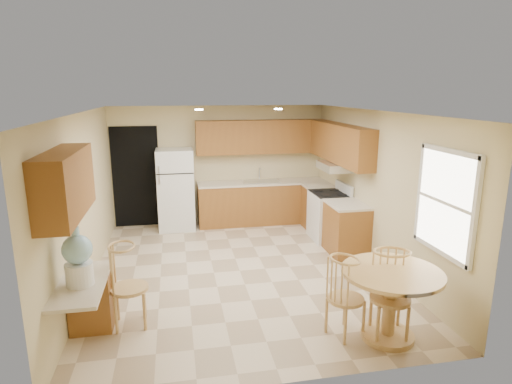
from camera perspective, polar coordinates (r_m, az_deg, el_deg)
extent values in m
plane|color=beige|center=(6.95, -2.18, -10.44)|extent=(5.50, 5.50, 0.00)
cube|color=white|center=(6.36, -2.39, 10.62)|extent=(4.50, 5.50, 0.02)
cube|color=#CDBC8A|center=(9.22, -4.86, 3.64)|extent=(4.50, 0.02, 2.50)
cube|color=#CDBC8A|center=(3.98, 3.79, -9.72)|extent=(4.50, 0.02, 2.50)
cube|color=#CDBC8A|center=(6.61, -21.96, -1.23)|extent=(0.02, 5.50, 2.50)
cube|color=#CDBC8A|center=(7.22, 15.66, 0.44)|extent=(0.02, 5.50, 2.50)
cube|color=black|center=(9.23, -15.70, 1.93)|extent=(0.90, 0.02, 2.10)
cube|color=#945C25|center=(9.23, 0.84, -1.47)|extent=(2.75, 0.60, 0.87)
cube|color=beige|center=(9.13, 0.85, 1.29)|extent=(2.75, 0.63, 0.04)
cube|color=#945C25|center=(8.96, 8.37, -2.09)|extent=(0.60, 0.59, 0.87)
cube|color=beige|center=(8.85, 8.47, 0.75)|extent=(0.63, 0.59, 0.04)
cube|color=#945C25|center=(7.66, 11.94, -4.93)|extent=(0.60, 0.80, 0.87)
cube|color=beige|center=(7.53, 12.10, -1.64)|extent=(0.63, 0.80, 0.04)
cube|color=#945C25|center=(9.11, 0.70, 7.38)|extent=(2.75, 0.33, 0.70)
cube|color=#945C25|center=(8.14, 11.11, 6.41)|extent=(0.33, 2.42, 0.70)
cube|color=#945C25|center=(4.92, -24.08, 0.97)|extent=(0.33, 1.40, 0.70)
cube|color=silver|center=(9.12, 0.70, 1.42)|extent=(0.78, 0.44, 0.01)
cube|color=silver|center=(8.14, 10.49, 3.38)|extent=(0.50, 0.76, 0.14)
cube|color=#945C25|center=(5.64, -21.10, -13.31)|extent=(0.48, 0.42, 0.72)
cube|color=beige|center=(5.14, -22.20, -11.29)|extent=(0.50, 1.20, 0.04)
cube|color=white|center=(5.61, 23.98, -1.27)|extent=(0.05, 1.00, 1.20)
cube|color=white|center=(5.49, 24.50, 4.99)|extent=(0.05, 1.10, 0.06)
cube|color=white|center=(5.78, 23.31, -7.24)|extent=(0.05, 1.10, 0.06)
cube|color=white|center=(5.19, 27.17, -2.72)|extent=(0.05, 0.06, 1.28)
cube|color=white|center=(6.03, 21.07, -0.04)|extent=(0.05, 0.06, 1.28)
cylinder|color=white|center=(7.50, -7.63, 10.83)|extent=(0.14, 0.14, 0.02)
cylinder|color=white|center=(7.72, 3.00, 11.00)|extent=(0.14, 0.14, 0.02)
cube|color=white|center=(8.91, -10.65, 0.35)|extent=(0.73, 0.68, 1.66)
cube|color=black|center=(8.49, -10.74, 2.39)|extent=(0.72, 0.01, 0.02)
cube|color=silver|center=(8.50, -12.77, 1.64)|extent=(0.03, 0.03, 0.18)
cube|color=silver|center=(8.47, -12.84, 2.93)|extent=(0.03, 0.03, 0.14)
cube|color=white|center=(8.34, 9.70, -3.21)|extent=(0.65, 0.76, 0.90)
cube|color=black|center=(8.22, 9.82, -0.17)|extent=(0.64, 0.75, 0.02)
cube|color=white|center=(8.30, 11.66, 0.55)|extent=(0.06, 0.76, 0.18)
cylinder|color=tan|center=(5.47, 17.08, -17.76)|extent=(0.61, 0.61, 0.07)
cylinder|color=tan|center=(5.29, 17.37, -14.26)|extent=(0.15, 0.15, 0.75)
cylinder|color=tan|center=(5.11, 17.69, -10.20)|extent=(1.13, 1.13, 0.04)
cylinder|color=tan|center=(5.21, 11.89, -13.78)|extent=(0.42, 0.42, 0.04)
cylinder|color=tan|center=(5.39, 9.59, -15.43)|extent=(0.04, 0.04, 0.45)
cylinder|color=tan|center=(5.49, 12.65, -14.99)|extent=(0.04, 0.04, 0.45)
cylinder|color=tan|center=(5.15, 10.81, -16.98)|extent=(0.04, 0.04, 0.45)
cylinder|color=tan|center=(5.25, 14.01, -16.47)|extent=(0.04, 0.04, 0.45)
cylinder|color=tan|center=(5.25, 17.43, -13.44)|extent=(0.46, 0.46, 0.04)
cylinder|color=tan|center=(5.42, 14.82, -15.29)|extent=(0.04, 0.04, 0.49)
cylinder|color=tan|center=(5.56, 17.98, -14.74)|extent=(0.04, 0.04, 0.49)
cylinder|color=tan|center=(5.17, 16.44, -16.93)|extent=(0.04, 0.04, 0.49)
cylinder|color=tan|center=(5.31, 19.73, -16.29)|extent=(0.04, 0.04, 0.49)
cylinder|color=tan|center=(5.49, -16.54, -12.21)|extent=(0.45, 0.45, 0.04)
cylinder|color=tan|center=(5.76, -17.88, -13.73)|extent=(0.04, 0.04, 0.49)
cylinder|color=tan|center=(5.73, -14.56, -13.67)|extent=(0.04, 0.04, 0.49)
cylinder|color=tan|center=(5.48, -18.27, -15.27)|extent=(0.04, 0.04, 0.49)
cylinder|color=tan|center=(5.44, -14.77, -15.21)|extent=(0.04, 0.04, 0.49)
cylinder|color=white|center=(5.03, -22.46, -10.05)|extent=(0.29, 0.29, 0.25)
sphere|color=#97D0E9|center=(4.93, -22.75, -7.06)|extent=(0.31, 0.31, 0.31)
cylinder|color=#97D0E9|center=(4.87, -22.96, -4.83)|extent=(0.08, 0.08, 0.09)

